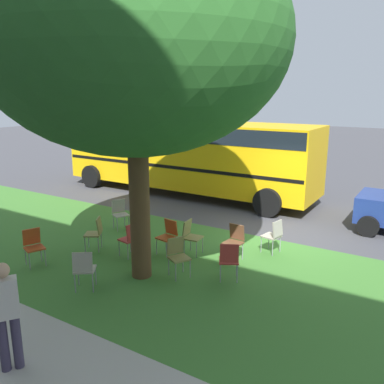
{
  "coord_description": "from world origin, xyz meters",
  "views": [
    {
      "loc": [
        -3.8,
        10.5,
        4.01
      ],
      "look_at": [
        2.19,
        0.93,
        1.22
      ],
      "focal_mm": 38.01,
      "sensor_mm": 36.0,
      "label": 1
    }
  ],
  "objects": [
    {
      "name": "chair_10",
      "position": [
        4.22,
        1.76,
        0.52
      ],
      "size": [
        0.57,
        0.56,
        0.88
      ],
      "color": "#ADA393",
      "rests_on": "ground"
    },
    {
      "name": "chair_8",
      "position": [
        2.16,
        5.15,
        0.52
      ],
      "size": [
        0.58,
        0.58,
        0.88
      ],
      "color": "#ADA393",
      "rests_on": "ground"
    },
    {
      "name": "chair_9",
      "position": [
        0.93,
        3.54,
        0.52
      ],
      "size": [
        0.57,
        0.56,
        0.88
      ],
      "color": "olive",
      "rests_on": "ground"
    },
    {
      "name": "school_bus",
      "position": [
        4.9,
        -2.96,
        1.76
      ],
      "size": [
        10.4,
        2.8,
        2.88
      ],
      "color": "yellow",
      "rests_on": "ground"
    },
    {
      "name": "chair_2",
      "position": [
        3.57,
        3.41,
        0.52
      ],
      "size": [
        0.58,
        0.57,
        0.88
      ],
      "color": "olive",
      "rests_on": "ground"
    },
    {
      "name": "chair_0",
      "position": [
        -0.16,
        3.17,
        0.52
      ],
      "size": [
        0.56,
        0.57,
        0.88
      ],
      "color": "#B7332D",
      "rests_on": "ground"
    },
    {
      "name": "ground",
      "position": [
        0.0,
        0.0,
        0.0
      ],
      "size": [
        80.0,
        80.0,
        0.0
      ],
      "primitive_type": "plane",
      "color": "#424247"
    },
    {
      "name": "chair_5",
      "position": [
        4.15,
        4.85,
        0.52
      ],
      "size": [
        0.54,
        0.54,
        0.88
      ],
      "color": "#C64C1E",
      "rests_on": "ground"
    },
    {
      "name": "chair_6",
      "position": [
        1.35,
        2.31,
        0.52
      ],
      "size": [
        0.46,
        0.46,
        0.88
      ],
      "color": "olive",
      "rests_on": "ground"
    },
    {
      "name": "grass_verge",
      "position": [
        0.0,
        3.2,
        0.0
      ],
      "size": [
        48.0,
        6.0,
        0.01
      ],
      "primitive_type": "cube",
      "color": "#3D752D",
      "rests_on": "ground"
    },
    {
      "name": "chair_1",
      "position": [
        -0.4,
        1.17,
        0.52
      ],
      "size": [
        0.49,
        0.49,
        0.88
      ],
      "color": "#ADA393",
      "rests_on": "ground"
    },
    {
      "name": "chair_7",
      "position": [
        1.85,
        2.6,
        0.52
      ],
      "size": [
        0.48,
        0.48,
        0.88
      ],
      "color": "#C64C1E",
      "rests_on": "ground"
    },
    {
      "name": "street_tree",
      "position": [
        1.61,
        3.97,
        4.98
      ],
      "size": [
        6.14,
        6.14,
        7.26
      ],
      "color": "brown",
      "rests_on": "ground"
    },
    {
      "name": "chair_4",
      "position": [
        2.51,
        3.27,
        0.52
      ],
      "size": [
        0.49,
        0.48,
        0.88
      ],
      "color": "#B7332D",
      "rests_on": "ground"
    },
    {
      "name": "chair_3",
      "position": [
        0.27,
        2.04,
        0.52
      ],
      "size": [
        0.45,
        0.45,
        0.88
      ],
      "color": "brown",
      "rests_on": "ground"
    },
    {
      "name": "pedestrian_0",
      "position": [
        1.25,
        7.46,
        0.93
      ],
      "size": [
        0.37,
        0.41,
        1.69
      ],
      "color": "#3F3851",
      "rests_on": "ground"
    }
  ]
}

